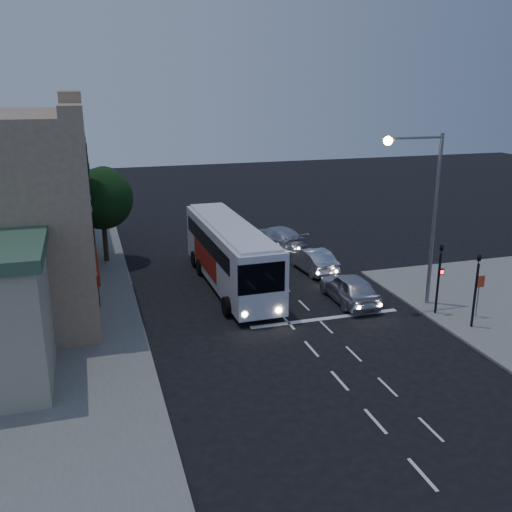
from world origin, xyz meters
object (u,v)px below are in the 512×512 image
object	(u,v)px
car_sedan_b	(277,237)
streetlight	(425,201)
traffic_signal_side	(477,282)
car_sedan_a	(312,260)
car_suv	(349,288)
tour_bus	(230,253)
traffic_signal_main	(440,271)
regulatory_sign	(479,289)
street_tree	(102,196)

from	to	relation	value
car_sedan_b	streetlight	xyz separation A→B (m)	(3.50, -12.94, 4.95)
car_sedan_b	streetlight	distance (m)	14.29
traffic_signal_side	streetlight	xyz separation A→B (m)	(-0.96, 3.40, 3.31)
car_sedan_a	traffic_signal_side	xyz separation A→B (m)	(4.05, -10.55, 1.68)
car_suv	traffic_signal_side	world-z (taller)	traffic_signal_side
tour_bus	traffic_signal_main	xyz separation A→B (m)	(9.03, -7.36, 0.37)
tour_bus	car_sedan_a	distance (m)	5.95
tour_bus	traffic_signal_side	size ratio (longest dim) A/B	3.02
traffic_signal_side	streetlight	size ratio (longest dim) A/B	0.46
regulatory_sign	car_suv	bearing A→B (deg)	141.90
traffic_signal_main	traffic_signal_side	size ratio (longest dim) A/B	1.00
regulatory_sign	car_sedan_b	bearing A→B (deg)	109.52
car_suv	street_tree	bearing A→B (deg)	-41.50
tour_bus	streetlight	size ratio (longest dim) A/B	1.38
car_suv	regulatory_sign	xyz separation A→B (m)	(5.15, -4.04, 0.79)
traffic_signal_main	streetlight	xyz separation A→B (m)	(-0.26, 1.42, 3.31)
car_sedan_a	car_sedan_b	xyz separation A→B (m)	(-0.40, 5.79, 0.04)
tour_bus	traffic_signal_main	distance (m)	11.65
car_sedan_b	traffic_signal_side	size ratio (longest dim) A/B	1.31
regulatory_sign	streetlight	size ratio (longest dim) A/B	0.24
car_sedan_a	traffic_signal_main	distance (m)	9.35
traffic_signal_main	traffic_signal_side	bearing A→B (deg)	-70.51
traffic_signal_main	street_tree	distance (m)	21.38
car_suv	streetlight	xyz separation A→B (m)	(3.19, -1.60, 4.93)
tour_bus	car_sedan_b	bearing A→B (deg)	51.89
tour_bus	street_tree	xyz separation A→B (m)	(-6.78, 6.89, 2.45)
street_tree	car_sedan_b	bearing A→B (deg)	0.56
car_suv	regulatory_sign	distance (m)	6.59
tour_bus	street_tree	world-z (taller)	street_tree
traffic_signal_side	regulatory_sign	size ratio (longest dim) A/B	1.86
regulatory_sign	streetlight	xyz separation A→B (m)	(-1.96, 2.44, 4.14)
car_sedan_a	regulatory_sign	distance (m)	10.87
street_tree	car_suv	bearing A→B (deg)	-42.24
car_sedan_a	street_tree	world-z (taller)	street_tree
traffic_signal_main	car_suv	bearing A→B (deg)	138.77
tour_bus	traffic_signal_main	world-z (taller)	traffic_signal_main
car_suv	car_sedan_b	distance (m)	11.34
tour_bus	streetlight	distance (m)	11.21
tour_bus	car_sedan_b	xyz separation A→B (m)	(5.27, 7.01, -1.27)
car_suv	streetlight	world-z (taller)	streetlight
streetlight	street_tree	size ratio (longest dim) A/B	1.45
traffic_signal_side	streetlight	bearing A→B (deg)	105.70
car_sedan_a	regulatory_sign	size ratio (longest dim) A/B	2.05
traffic_signal_side	car_sedan_b	bearing A→B (deg)	105.24
car_suv	regulatory_sign	bearing A→B (deg)	142.64
car_sedan_a	regulatory_sign	world-z (taller)	regulatory_sign
car_suv	traffic_signal_main	xyz separation A→B (m)	(3.45, -3.02, 1.61)
tour_bus	streetlight	world-z (taller)	streetlight
car_sedan_b	streetlight	world-z (taller)	streetlight
regulatory_sign	traffic_signal_main	bearing A→B (deg)	149.16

